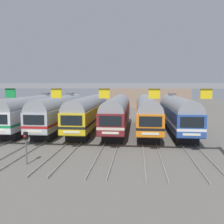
{
  "coord_description": "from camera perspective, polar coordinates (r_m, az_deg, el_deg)",
  "views": [
    {
      "loc": [
        4.65,
        -33.28,
        6.31
      ],
      "look_at": [
        1.43,
        -1.55,
        2.78
      ],
      "focal_mm": 39.22,
      "sensor_mm": 36.0,
      "label": 1
    }
  ],
  "objects": [
    {
      "name": "ground_plane",
      "position": [
        34.19,
        -2.12,
        -4.33
      ],
      "size": [
        160.0,
        160.0,
        0.0
      ],
      "primitive_type": "plane",
      "color": "slate"
    },
    {
      "name": "track_bed",
      "position": [
        50.88,
        0.51,
        -0.73
      ],
      "size": [
        21.61,
        70.0,
        0.15
      ],
      "color": "gray",
      "rests_on": "ground"
    },
    {
      "name": "commuter_train_white",
      "position": [
        36.56,
        -17.94,
        0.32
      ],
      "size": [
        2.88,
        18.06,
        5.05
      ],
      "color": "white",
      "rests_on": "ground"
    },
    {
      "name": "commuter_train_stainless",
      "position": [
        35.14,
        -11.93,
        0.26
      ],
      "size": [
        2.88,
        18.06,
        5.05
      ],
      "color": "#B2B5BA",
      "rests_on": "ground"
    },
    {
      "name": "commuter_train_yellow",
      "position": [
        34.13,
        -5.49,
        0.19
      ],
      "size": [
        2.88,
        18.06,
        4.77
      ],
      "color": "gold",
      "rests_on": "ground"
    },
    {
      "name": "commuter_train_maroon",
      "position": [
        33.58,
        1.26,
        0.11
      ],
      "size": [
        2.88,
        18.06,
        4.77
      ],
      "color": "maroon",
      "rests_on": "ground"
    },
    {
      "name": "commuter_train_orange",
      "position": [
        33.5,
        8.13,
        0.04
      ],
      "size": [
        2.88,
        18.06,
        4.77
      ],
      "color": "orange",
      "rests_on": "ground"
    },
    {
      "name": "commuter_train_blue",
      "position": [
        33.91,
        14.93,
        -0.03
      ],
      "size": [
        2.88,
        18.06,
        5.05
      ],
      "color": "#284C9E",
      "rests_on": "ground"
    },
    {
      "name": "catenary_gantry",
      "position": [
        20.34,
        -7.43,
        3.53
      ],
      "size": [
        25.34,
        0.44,
        6.97
      ],
      "color": "gray",
      "rests_on": "ground"
    },
    {
      "name": "yard_signal_mast",
      "position": [
        20.55,
        -19.45,
        -6.5
      ],
      "size": [
        0.28,
        0.35,
        2.68
      ],
      "color": "#59595E",
      "rests_on": "ground"
    },
    {
      "name": "maintenance_building",
      "position": [
        73.11,
        7.88,
        3.7
      ],
      "size": [
        24.32,
        10.0,
        6.11
      ],
      "primitive_type": "cube",
      "color": "gray",
      "rests_on": "ground"
    }
  ]
}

